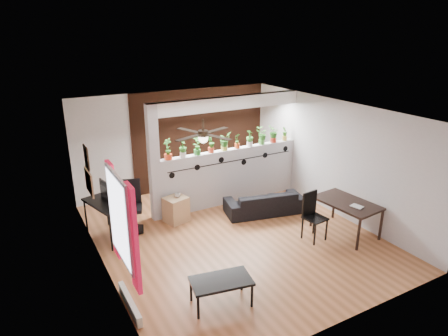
# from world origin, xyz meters

# --- Properties ---
(room_shell) EXTENTS (6.30, 7.10, 2.90)m
(room_shell) POSITION_xyz_m (0.00, 0.00, 1.30)
(room_shell) COLOR #985931
(room_shell) RESTS_ON ground
(partition_wall) EXTENTS (3.60, 0.18, 1.35)m
(partition_wall) POSITION_xyz_m (0.80, 1.50, 0.68)
(partition_wall) COLOR #BCBCC1
(partition_wall) RESTS_ON ground
(ceiling_header) EXTENTS (3.60, 0.18, 0.30)m
(ceiling_header) POSITION_xyz_m (0.80, 1.50, 2.45)
(ceiling_header) COLOR white
(ceiling_header) RESTS_ON room_shell
(pier_column) EXTENTS (0.22, 0.20, 2.60)m
(pier_column) POSITION_xyz_m (-1.11, 1.50, 1.30)
(pier_column) COLOR #BCBCC1
(pier_column) RESTS_ON ground
(brick_panel) EXTENTS (3.90, 0.05, 2.60)m
(brick_panel) POSITION_xyz_m (0.80, 2.97, 1.30)
(brick_panel) COLOR brown
(brick_panel) RESTS_ON ground
(vine_decal) EXTENTS (3.31, 0.01, 0.30)m
(vine_decal) POSITION_xyz_m (0.80, 1.40, 1.08)
(vine_decal) COLOR black
(vine_decal) RESTS_ON partition_wall
(window_assembly) EXTENTS (0.09, 1.30, 1.55)m
(window_assembly) POSITION_xyz_m (-2.56, -1.20, 1.51)
(window_assembly) COLOR white
(window_assembly) RESTS_ON room_shell
(baseboard_heater) EXTENTS (0.08, 1.00, 0.18)m
(baseboard_heater) POSITION_xyz_m (-2.54, -1.20, 0.09)
(baseboard_heater) COLOR silver
(baseboard_heater) RESTS_ON ground
(corkboard) EXTENTS (0.03, 0.60, 0.45)m
(corkboard) POSITION_xyz_m (-2.58, 0.95, 1.35)
(corkboard) COLOR #876041
(corkboard) RESTS_ON room_shell
(framed_art) EXTENTS (0.03, 0.34, 0.44)m
(framed_art) POSITION_xyz_m (-2.58, 0.90, 1.85)
(framed_art) COLOR #8C7259
(framed_art) RESTS_ON room_shell
(ceiling_fan) EXTENTS (1.19, 1.19, 0.43)m
(ceiling_fan) POSITION_xyz_m (-0.80, -0.30, 2.31)
(ceiling_fan) COLOR black
(ceiling_fan) RESTS_ON room_shell
(potted_plant_0) EXTENTS (0.27, 0.30, 0.47)m
(potted_plant_0) POSITION_xyz_m (-0.78, 1.50, 1.60)
(potted_plant_0) COLOR red
(potted_plant_0) RESTS_ON partition_wall
(potted_plant_1) EXTENTS (0.23, 0.25, 0.39)m
(potted_plant_1) POSITION_xyz_m (-0.43, 1.50, 1.56)
(potted_plant_1) COLOR white
(potted_plant_1) RESTS_ON partition_wall
(potted_plant_2) EXTENTS (0.25, 0.21, 0.43)m
(potted_plant_2) POSITION_xyz_m (-0.08, 1.50, 1.58)
(potted_plant_2) COLOR #2E802F
(potted_plant_2) RESTS_ON partition_wall
(potted_plant_3) EXTENTS (0.23, 0.21, 0.38)m
(potted_plant_3) POSITION_xyz_m (0.27, 1.50, 1.55)
(potted_plant_3) COLOR red
(potted_plant_3) RESTS_ON partition_wall
(potted_plant_4) EXTENTS (0.28, 0.26, 0.43)m
(potted_plant_4) POSITION_xyz_m (0.62, 1.50, 1.58)
(potted_plant_4) COLOR #D4CC4A
(potted_plant_4) RESTS_ON partition_wall
(potted_plant_5) EXTENTS (0.19, 0.16, 0.36)m
(potted_plant_5) POSITION_xyz_m (0.98, 1.50, 1.54)
(potted_plant_5) COLOR #DD4C1A
(potted_plant_5) RESTS_ON partition_wall
(potted_plant_6) EXTENTS (0.22, 0.24, 0.40)m
(potted_plant_6) POSITION_xyz_m (1.33, 1.50, 1.56)
(potted_plant_6) COLOR white
(potted_plant_6) RESTS_ON partition_wall
(potted_plant_7) EXTENTS (0.26, 0.24, 0.42)m
(potted_plant_7) POSITION_xyz_m (1.68, 1.50, 1.57)
(potted_plant_7) COLOR #479837
(potted_plant_7) RESTS_ON partition_wall
(potted_plant_8) EXTENTS (0.28, 0.27, 0.42)m
(potted_plant_8) POSITION_xyz_m (2.03, 1.50, 1.57)
(potted_plant_8) COLOR red
(potted_plant_8) RESTS_ON partition_wall
(potted_plant_9) EXTENTS (0.22, 0.22, 0.36)m
(potted_plant_9) POSITION_xyz_m (2.38, 1.50, 1.54)
(potted_plant_9) COLOR gold
(potted_plant_9) RESTS_ON partition_wall
(sofa) EXTENTS (1.82, 1.04, 0.50)m
(sofa) POSITION_xyz_m (1.17, 0.58, 0.25)
(sofa) COLOR black
(sofa) RESTS_ON ground
(cube_shelf) EXTENTS (0.56, 0.52, 0.57)m
(cube_shelf) POSITION_xyz_m (-0.78, 1.16, 0.29)
(cube_shelf) COLOR tan
(cube_shelf) RESTS_ON ground
(cup) EXTENTS (0.13, 0.13, 0.10)m
(cup) POSITION_xyz_m (-0.73, 1.16, 0.62)
(cup) COLOR gray
(cup) RESTS_ON cube_shelf
(computer_desk) EXTENTS (0.84, 1.19, 0.78)m
(computer_desk) POSITION_xyz_m (-2.25, 1.16, 0.71)
(computer_desk) COLOR black
(computer_desk) RESTS_ON ground
(monitor) EXTENTS (0.35, 0.13, 0.20)m
(monitor) POSITION_xyz_m (-2.25, 1.31, 0.88)
(monitor) COLOR black
(monitor) RESTS_ON computer_desk
(office_chair) EXTENTS (0.58, 0.59, 1.08)m
(office_chair) POSITION_xyz_m (-1.76, 1.22, 0.48)
(office_chair) COLOR black
(office_chair) RESTS_ON ground
(dining_table) EXTENTS (0.90, 1.36, 0.71)m
(dining_table) POSITION_xyz_m (2.09, -1.03, 0.63)
(dining_table) COLOR black
(dining_table) RESTS_ON ground
(book) EXTENTS (0.22, 0.26, 0.02)m
(book) POSITION_xyz_m (1.99, -1.33, 0.72)
(book) COLOR gray
(book) RESTS_ON dining_table
(folding_chair) EXTENTS (0.44, 0.44, 0.99)m
(folding_chair) POSITION_xyz_m (1.33, -0.85, 0.58)
(folding_chair) COLOR black
(folding_chair) RESTS_ON ground
(coffee_table) EXTENTS (1.01, 0.68, 0.44)m
(coffee_table) POSITION_xyz_m (-1.26, -1.78, 0.39)
(coffee_table) COLOR black
(coffee_table) RESTS_ON ground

